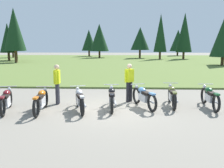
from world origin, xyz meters
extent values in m
plane|color=gray|center=(0.00, 0.00, 0.00)|extent=(140.00, 140.00, 0.00)
cube|color=#5B7033|center=(0.00, 26.46, 0.05)|extent=(80.00, 44.00, 0.10)
cylinder|color=#47331E|center=(3.63, 35.31, 0.79)|extent=(0.36, 0.36, 1.58)
cone|color=#143319|center=(3.63, 35.31, 3.59)|extent=(3.36, 3.36, 4.01)
cylinder|color=#47331E|center=(-17.05, 28.10, 0.65)|extent=(0.36, 0.36, 1.30)
cone|color=#143319|center=(-17.05, 28.10, 3.53)|extent=(2.44, 2.44, 4.45)
cylinder|color=#47331E|center=(10.82, 32.89, 0.64)|extent=(0.36, 0.36, 1.27)
cone|color=#143319|center=(10.82, 32.89, 4.51)|extent=(2.65, 2.65, 6.48)
cylinder|color=#47331E|center=(-6.44, 42.07, 0.65)|extent=(0.36, 0.36, 1.29)
cone|color=#143319|center=(-6.44, 42.07, 3.45)|extent=(3.03, 3.03, 4.31)
cylinder|color=#47331E|center=(-20.20, 36.66, 0.88)|extent=(0.36, 0.36, 1.76)
cone|color=#143319|center=(-20.20, 36.66, 3.83)|extent=(2.86, 2.86, 4.13)
cylinder|color=#47331E|center=(12.30, 20.34, 0.54)|extent=(0.36, 0.36, 1.09)
cone|color=#143319|center=(12.30, 20.34, 3.47)|extent=(3.01, 3.01, 4.77)
cylinder|color=#47331E|center=(-3.79, 36.80, 0.66)|extent=(0.36, 0.36, 1.32)
cone|color=#143319|center=(-3.79, 36.80, 3.82)|extent=(3.53, 3.53, 5.01)
cylinder|color=#47331E|center=(12.70, 45.91, 0.55)|extent=(0.36, 0.36, 1.10)
cone|color=#143319|center=(12.70, 45.91, 3.43)|extent=(3.47, 3.47, 4.66)
cylinder|color=#47331E|center=(-13.96, 23.55, 0.85)|extent=(0.36, 0.36, 1.70)
cone|color=#143319|center=(-13.96, 23.55, 4.53)|extent=(2.88, 2.88, 5.66)
cylinder|color=#47331E|center=(-15.68, 27.66, 0.78)|extent=(0.36, 0.36, 1.56)
cone|color=#143319|center=(-15.68, 27.66, 4.37)|extent=(2.56, 2.56, 5.62)
cylinder|color=#47331E|center=(6.76, 32.26, 0.66)|extent=(0.36, 0.36, 1.32)
cone|color=#143319|center=(6.76, 32.26, 4.43)|extent=(2.17, 2.17, 6.23)
torus|color=black|center=(-4.09, 0.19, 0.35)|extent=(0.28, 0.70, 0.70)
torus|color=black|center=(-3.73, -1.16, 0.35)|extent=(0.28, 0.70, 0.70)
cube|color=silver|center=(-3.91, -0.48, 0.40)|extent=(0.36, 0.67, 0.28)
ellipsoid|color=maroon|center=(-3.96, -0.31, 0.68)|extent=(0.38, 0.53, 0.22)
cube|color=black|center=(-3.85, -0.70, 0.62)|extent=(0.34, 0.52, 0.10)
cube|color=maroon|center=(-3.73, -1.16, 0.69)|extent=(0.22, 0.35, 0.06)
cylinder|color=silver|center=(-4.07, 0.10, 0.86)|extent=(0.61, 0.19, 0.03)
sphere|color=silver|center=(-4.10, 0.21, 0.73)|extent=(0.14, 0.14, 0.14)
cylinder|color=silver|center=(-3.70, -0.74, 0.30)|extent=(0.21, 0.55, 0.07)
torus|color=black|center=(-2.65, 0.21, 0.35)|extent=(0.16, 0.71, 0.70)
torus|color=black|center=(-2.54, -1.19, 0.35)|extent=(0.16, 0.71, 0.70)
cube|color=silver|center=(-2.60, -0.49, 0.40)|extent=(0.25, 0.65, 0.28)
ellipsoid|color=orange|center=(-2.61, -0.31, 0.68)|extent=(0.30, 0.50, 0.22)
cube|color=black|center=(-2.58, -0.71, 0.62)|extent=(0.26, 0.50, 0.10)
cube|color=orange|center=(-2.54, -1.19, 0.69)|extent=(0.17, 0.33, 0.06)
cylinder|color=silver|center=(-2.65, 0.11, 0.86)|extent=(0.62, 0.08, 0.03)
sphere|color=silver|center=(-2.66, 0.23, 0.73)|extent=(0.14, 0.14, 0.14)
cylinder|color=silver|center=(-2.43, -0.78, 0.30)|extent=(0.12, 0.55, 0.07)
torus|color=black|center=(-1.38, 0.40, 0.35)|extent=(0.29, 0.70, 0.70)
torus|color=black|center=(-0.99, -0.94, 0.35)|extent=(0.29, 0.70, 0.70)
cube|color=silver|center=(-1.18, -0.27, 0.40)|extent=(0.37, 0.67, 0.28)
ellipsoid|color=#B7B7BC|center=(-1.24, -0.10, 0.68)|extent=(0.38, 0.53, 0.22)
cube|color=black|center=(-1.12, -0.48, 0.62)|extent=(0.35, 0.52, 0.10)
cube|color=#B7B7BC|center=(-0.99, -0.94, 0.69)|extent=(0.22, 0.35, 0.06)
cylinder|color=silver|center=(-1.35, 0.30, 0.86)|extent=(0.60, 0.20, 0.03)
sphere|color=silver|center=(-1.39, 0.42, 0.73)|extent=(0.14, 0.14, 0.14)
cylinder|color=silver|center=(-0.97, -0.52, 0.30)|extent=(0.22, 0.55, 0.07)
torus|color=black|center=(-0.03, 0.79, 0.35)|extent=(0.14, 0.70, 0.70)
torus|color=black|center=(0.05, -0.61, 0.35)|extent=(0.14, 0.70, 0.70)
cube|color=silver|center=(0.01, 0.09, 0.40)|extent=(0.24, 0.65, 0.28)
ellipsoid|color=black|center=(0.00, 0.27, 0.68)|extent=(0.29, 0.49, 0.22)
cube|color=black|center=(0.02, -0.13, 0.62)|extent=(0.25, 0.49, 0.10)
cube|color=black|center=(0.05, -0.61, 0.69)|extent=(0.16, 0.33, 0.06)
cylinder|color=silver|center=(-0.03, 0.69, 0.86)|extent=(0.62, 0.07, 0.03)
sphere|color=silver|center=(-0.04, 0.81, 0.73)|extent=(0.14, 0.14, 0.14)
cylinder|color=silver|center=(0.16, -0.20, 0.30)|extent=(0.10, 0.55, 0.07)
torus|color=black|center=(1.03, 0.99, 0.35)|extent=(0.34, 0.69, 0.70)
torus|color=black|center=(1.53, -0.32, 0.35)|extent=(0.34, 0.69, 0.70)
cube|color=silver|center=(1.28, 0.33, 0.40)|extent=(0.42, 0.67, 0.28)
ellipsoid|color=#598CC6|center=(1.21, 0.50, 0.68)|extent=(0.41, 0.54, 0.22)
cube|color=black|center=(1.36, 0.13, 0.62)|extent=(0.38, 0.53, 0.10)
cube|color=#598CC6|center=(1.53, -0.32, 0.69)|extent=(0.25, 0.35, 0.06)
cylinder|color=silver|center=(1.06, 0.89, 0.86)|extent=(0.59, 0.25, 0.03)
sphere|color=silver|center=(1.02, 1.01, 0.73)|extent=(0.14, 0.14, 0.14)
cylinder|color=silver|center=(1.52, 0.10, 0.30)|extent=(0.26, 0.54, 0.07)
torus|color=black|center=(2.50, 1.33, 0.35)|extent=(0.15, 0.71, 0.70)
torus|color=black|center=(2.40, -0.07, 0.35)|extent=(0.15, 0.71, 0.70)
cube|color=silver|center=(2.45, 0.63, 0.40)|extent=(0.25, 0.65, 0.28)
ellipsoid|color=brown|center=(2.47, 0.81, 0.68)|extent=(0.29, 0.50, 0.22)
cube|color=black|center=(2.44, 0.41, 0.62)|extent=(0.25, 0.49, 0.10)
cube|color=brown|center=(2.40, -0.07, 0.69)|extent=(0.16, 0.33, 0.06)
cylinder|color=silver|center=(2.50, 1.23, 0.86)|extent=(0.62, 0.08, 0.03)
sphere|color=silver|center=(2.51, 1.35, 0.73)|extent=(0.14, 0.14, 0.14)
cylinder|color=silver|center=(2.57, 0.32, 0.30)|extent=(0.11, 0.55, 0.07)
torus|color=black|center=(3.90, 1.10, 0.35)|extent=(0.11, 0.70, 0.70)
torus|color=black|center=(3.88, -0.30, 0.35)|extent=(0.11, 0.70, 0.70)
cube|color=silver|center=(3.89, 0.40, 0.40)|extent=(0.21, 0.64, 0.28)
ellipsoid|color=#144C23|center=(3.89, 0.58, 0.68)|extent=(0.27, 0.48, 0.22)
cube|color=black|center=(3.89, 0.18, 0.62)|extent=(0.23, 0.48, 0.10)
cube|color=#144C23|center=(3.88, -0.30, 0.69)|extent=(0.14, 0.32, 0.06)
cylinder|color=silver|center=(3.90, 1.00, 0.86)|extent=(0.62, 0.04, 0.03)
sphere|color=silver|center=(3.90, 1.12, 0.73)|extent=(0.14, 0.14, 0.14)
cylinder|color=silver|center=(4.03, 0.10, 0.30)|extent=(0.08, 0.55, 0.07)
cylinder|color=#2D2D38|center=(-2.31, 0.88, 0.44)|extent=(0.14, 0.14, 0.88)
cylinder|color=#2D2D38|center=(-2.30, 0.70, 0.44)|extent=(0.14, 0.14, 0.88)
cube|color=#D8EA19|center=(-2.31, 0.79, 1.16)|extent=(0.24, 0.37, 0.56)
sphere|color=beige|center=(-2.31, 0.79, 1.56)|extent=(0.22, 0.22, 0.22)
cylinder|color=#D8EA19|center=(-2.32, 1.02, 1.14)|extent=(0.09, 0.09, 0.52)
cylinder|color=#D8EA19|center=(-2.29, 0.56, 1.14)|extent=(0.09, 0.09, 0.52)
cylinder|color=black|center=(0.66, 1.27, 0.44)|extent=(0.14, 0.14, 0.88)
cylinder|color=black|center=(0.79, 1.40, 0.44)|extent=(0.14, 0.14, 0.88)
cube|color=#D8EA19|center=(0.73, 1.34, 1.16)|extent=(0.41, 0.41, 0.56)
sphere|color=beige|center=(0.73, 1.34, 1.56)|extent=(0.22, 0.22, 0.22)
cylinder|color=#D8EA19|center=(0.56, 1.18, 1.14)|extent=(0.09, 0.09, 0.52)
cylinder|color=#D8EA19|center=(0.89, 1.49, 1.14)|extent=(0.09, 0.09, 0.52)
camera|label=1|loc=(0.39, -9.24, 2.48)|focal=39.31mm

